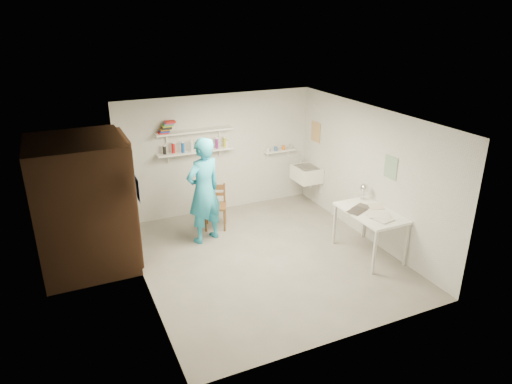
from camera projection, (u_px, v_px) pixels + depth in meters
name	position (u px, v px, depth m)	size (l,w,h in m)	color
floor	(266.00, 258.00, 7.71)	(4.00, 4.50, 0.02)	slate
ceiling	(267.00, 117.00, 6.81)	(4.00, 4.50, 0.02)	silver
wall_back	(218.00, 154.00, 9.17)	(4.00, 0.02, 2.40)	silver
wall_front	(349.00, 257.00, 5.35)	(4.00, 0.02, 2.40)	silver
wall_left	(139.00, 213.00, 6.49)	(0.02, 4.50, 2.40)	silver
wall_right	(369.00, 174.00, 8.03)	(0.02, 4.50, 2.40)	silver
doorway_recess	(129.00, 200.00, 7.46)	(0.02, 0.90, 2.00)	black
corridor_box	(83.00, 204.00, 7.17)	(1.40, 1.50, 2.10)	brown
door_lintel	(123.00, 138.00, 7.08)	(0.06, 1.05, 0.10)	brown
door_jamb_near	(136.00, 211.00, 7.04)	(0.06, 0.10, 2.00)	brown
door_jamb_far	(125.00, 190.00, 7.89)	(0.06, 0.10, 2.00)	brown
shelf_lower	(196.00, 151.00, 8.81)	(1.50, 0.22, 0.03)	white
shelf_upper	(195.00, 131.00, 8.66)	(1.50, 0.22, 0.03)	white
ledge_shelf	(280.00, 151.00, 9.64)	(0.70, 0.14, 0.03)	white
poster_left	(138.00, 189.00, 6.41)	(0.01, 0.28, 0.36)	#334C7F
poster_right_a	(316.00, 132.00, 9.41)	(0.01, 0.34, 0.42)	#995933
poster_right_b	(391.00, 167.00, 7.44)	(0.01, 0.30, 0.38)	#3F724C
belfast_sink	(306.00, 174.00, 9.55)	(0.48, 0.60, 0.30)	white
man	(204.00, 191.00, 7.95)	(0.70, 0.46, 1.92)	#28A2CC
wall_clock	(203.00, 169.00, 8.04)	(0.34, 0.34, 0.04)	#CBCC8B
wooden_chair	(215.00, 206.00, 8.61)	(0.41, 0.39, 0.89)	brown
work_table	(369.00, 233.00, 7.68)	(0.72, 1.19, 0.80)	white
desk_lamp	(364.00, 188.00, 7.93)	(0.15, 0.15, 0.15)	silver
spray_cans	(195.00, 146.00, 8.78)	(1.29, 0.06, 0.17)	black
book_stack	(167.00, 127.00, 8.41)	(0.32, 0.14, 0.22)	red
ledge_pots	(280.00, 148.00, 9.62)	(0.48, 0.07, 0.09)	silver
papers	(371.00, 211.00, 7.52)	(0.30, 0.22, 0.02)	silver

